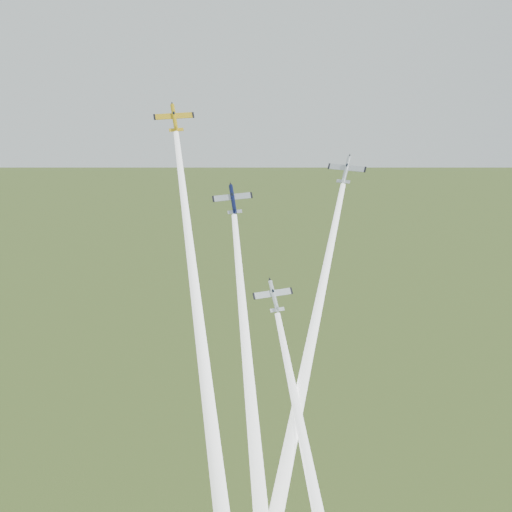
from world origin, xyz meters
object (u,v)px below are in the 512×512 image
plane_navy (233,199)px  plane_silver_right (346,170)px  plane_yellow (174,118)px  plane_silver_low (274,296)px

plane_navy → plane_silver_right: 22.41m
plane_navy → plane_silver_right: (20.17, 8.79, 4.28)m
plane_navy → plane_silver_right: size_ratio=1.00×
plane_yellow → plane_silver_right: (31.49, 2.15, -9.39)m
plane_yellow → plane_silver_low: (19.02, -14.37, -28.82)m
plane_navy → plane_silver_right: bearing=10.6°
plane_yellow → plane_silver_low: size_ratio=1.05×
plane_yellow → plane_navy: bearing=-48.5°
plane_navy → plane_silver_low: size_ratio=1.02×
plane_yellow → plane_silver_right: bearing=-14.2°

